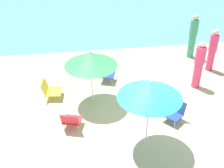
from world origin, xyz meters
name	(u,v)px	position (x,y,z in m)	size (l,w,h in m)	color
ground_plane	(151,127)	(0.00, 0.00, 0.00)	(40.00, 40.00, 0.00)	#CCB789
umbrella_teal	(150,90)	(-0.31, -0.66, 1.70)	(1.53, 1.53, 1.97)	silver
umbrella_green	(91,59)	(-1.51, 1.45, 1.51)	(1.56, 1.56, 1.77)	silver
beach_chair_a	(71,120)	(-2.19, 0.25, 0.30)	(0.63, 0.64, 0.59)	red
beach_chair_b	(108,72)	(-0.86, 2.67, 0.34)	(0.65, 0.69, 0.61)	navy
beach_chair_c	(50,89)	(-2.82, 1.88, 0.30)	(0.64, 0.61, 0.59)	gold
beach_chair_d	(175,111)	(0.74, 0.21, 0.31)	(0.73, 0.72, 0.59)	navy
person_a	(193,36)	(2.69, 4.00, 0.89)	(0.31, 0.31, 1.76)	#389970
person_b	(199,65)	(2.04, 1.83, 0.84)	(0.33, 0.33, 1.67)	#DB3866
person_c	(212,50)	(2.99, 2.87, 0.81)	(0.31, 0.31, 1.60)	#DB3866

